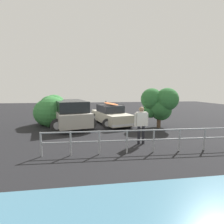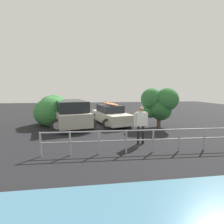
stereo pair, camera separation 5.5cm
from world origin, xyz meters
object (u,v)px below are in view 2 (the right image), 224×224
object	(u,v)px
bush_near_left	(159,104)
bush_near_right	(51,110)
person_bystander	(141,122)
suv_car	(71,113)
sedan_car	(111,115)

from	to	relation	value
bush_near_left	bush_near_right	bearing A→B (deg)	-16.26
person_bystander	bush_near_left	size ratio (longest dim) A/B	0.66
person_bystander	bush_near_right	xyz separation A→B (m)	(4.91, -5.21, -0.01)
bush_near_left	bush_near_right	xyz separation A→B (m)	(7.11, -2.07, -0.53)
bush_near_left	bush_near_right	distance (m)	7.42
suv_car	person_bystander	distance (m)	5.61
sedan_car	bush_near_left	size ratio (longest dim) A/B	1.72
sedan_car	suv_car	world-z (taller)	suv_car
person_bystander	suv_car	bearing A→B (deg)	-51.11
person_bystander	bush_near_right	bearing A→B (deg)	-46.67
bush_near_left	sedan_car	bearing A→B (deg)	-30.62
suv_car	bush_near_right	size ratio (longest dim) A/B	1.68
bush_near_right	person_bystander	bearing A→B (deg)	133.33
suv_car	bush_near_right	distance (m)	1.63
sedan_car	bush_near_left	xyz separation A→B (m)	(-2.93, 1.73, 0.90)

